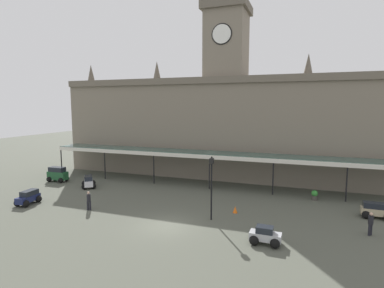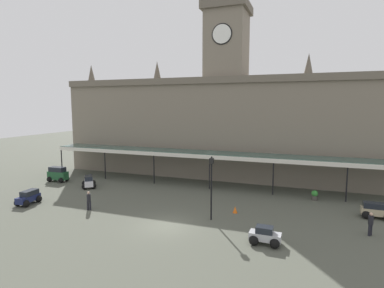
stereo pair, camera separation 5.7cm
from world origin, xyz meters
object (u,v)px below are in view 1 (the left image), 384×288
(victorian_lamppost, at_px, (211,181))
(traffic_cone, at_px, (235,210))
(car_green_van, at_px, (58,175))
(pedestrian_beside_cars, at_px, (89,200))
(car_white_estate, at_px, (89,182))
(planter_forecourt_centre, at_px, (315,195))
(pedestrian_crossing_forecourt, at_px, (371,223))
(car_beige_estate, at_px, (376,211))
(car_navy_estate, at_px, (28,198))
(car_silver_sedan, at_px, (265,236))

(victorian_lamppost, height_order, traffic_cone, victorian_lamppost)
(car_green_van, distance_m, pedestrian_beside_cars, 12.60)
(car_white_estate, xyz_separation_m, planter_forecourt_centre, (23.61, 3.59, -0.07))
(pedestrian_crossing_forecourt, bearing_deg, car_white_estate, 171.74)
(car_green_van, xyz_separation_m, car_white_estate, (5.26, -0.95, -0.24))
(planter_forecourt_centre, bearing_deg, car_beige_estate, -37.56)
(car_navy_estate, distance_m, traffic_cone, 19.02)
(victorian_lamppost, bearing_deg, car_green_van, 164.53)
(car_navy_estate, xyz_separation_m, pedestrian_crossing_forecourt, (28.47, 2.91, 0.34))
(pedestrian_crossing_forecourt, relative_size, traffic_cone, 2.93)
(pedestrian_crossing_forecourt, xyz_separation_m, planter_forecourt_centre, (-3.49, 7.52, -0.42))
(pedestrian_beside_cars, height_order, traffic_cone, pedestrian_beside_cars)
(car_white_estate, bearing_deg, car_green_van, 169.72)
(victorian_lamppost, bearing_deg, car_white_estate, 162.85)
(traffic_cone, bearing_deg, car_silver_sedan, -59.02)
(car_green_van, distance_m, car_white_estate, 5.35)
(car_navy_estate, xyz_separation_m, planter_forecourt_centre, (24.98, 10.44, -0.07))
(pedestrian_crossing_forecourt, bearing_deg, pedestrian_beside_cars, -173.82)
(car_silver_sedan, xyz_separation_m, traffic_cone, (-3.15, 5.24, -0.22))
(car_beige_estate, relative_size, planter_forecourt_centre, 2.37)
(car_beige_estate, xyz_separation_m, car_green_van, (-33.42, 0.86, 0.24))
(victorian_lamppost, bearing_deg, pedestrian_beside_cars, -172.14)
(car_beige_estate, xyz_separation_m, victorian_lamppost, (-12.45, -4.94, 2.61))
(car_green_van, distance_m, victorian_lamppost, 21.89)
(car_silver_sedan, height_order, car_white_estate, car_white_estate)
(traffic_cone, bearing_deg, victorian_lamppost, -123.18)
(car_silver_sedan, distance_m, car_white_estate, 21.78)
(car_beige_estate, height_order, car_silver_sedan, car_beige_estate)
(pedestrian_crossing_forecourt, bearing_deg, traffic_cone, 172.42)
(car_green_van, xyz_separation_m, victorian_lamppost, (20.97, -5.80, 2.37))
(car_silver_sedan, distance_m, victorian_lamppost, 6.12)
(car_silver_sedan, relative_size, planter_forecourt_centre, 2.15)
(car_white_estate, relative_size, traffic_cone, 4.23)
(car_silver_sedan, height_order, planter_forecourt_centre, car_silver_sedan)
(car_silver_sedan, xyz_separation_m, pedestrian_beside_cars, (-15.30, 1.53, 0.41))
(pedestrian_crossing_forecourt, distance_m, traffic_cone, 10.03)
(car_white_estate, distance_m, victorian_lamppost, 16.65)
(car_navy_estate, height_order, planter_forecourt_centre, car_navy_estate)
(car_silver_sedan, bearing_deg, car_green_van, 161.00)
(traffic_cone, bearing_deg, pedestrian_crossing_forecourt, -7.58)
(car_green_van, relative_size, traffic_cone, 4.27)
(pedestrian_beside_cars, xyz_separation_m, traffic_cone, (12.15, 3.71, -0.62))
(car_green_van, height_order, pedestrian_beside_cars, car_green_van)
(car_green_van, xyz_separation_m, pedestrian_beside_cars, (10.28, -7.28, 0.10))
(pedestrian_crossing_forecourt, relative_size, pedestrian_beside_cars, 1.00)
(car_white_estate, bearing_deg, victorian_lamppost, -17.15)
(car_green_van, xyz_separation_m, car_silver_sedan, (25.58, -8.81, -0.30))
(pedestrian_beside_cars, distance_m, traffic_cone, 12.72)
(pedestrian_beside_cars, bearing_deg, victorian_lamppost, 7.86)
(car_green_van, bearing_deg, car_white_estate, -10.28)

